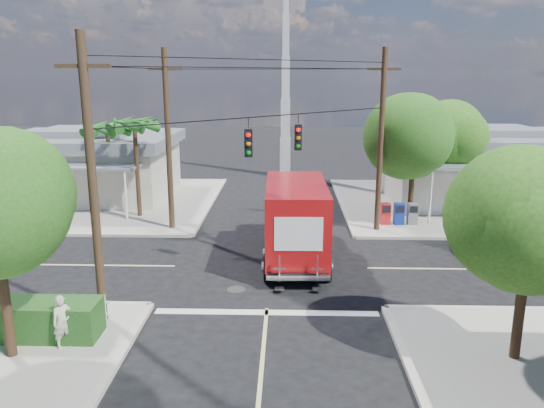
{
  "coord_description": "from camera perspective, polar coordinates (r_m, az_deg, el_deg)",
  "views": [
    {
      "loc": [
        0.66,
        -20.66,
        7.79
      ],
      "look_at": [
        0.0,
        2.0,
        2.2
      ],
      "focal_mm": 35.0,
      "sensor_mm": 36.0,
      "label": 1
    }
  ],
  "objects": [
    {
      "name": "vending_boxes",
      "position": [
        28.39,
        13.49,
        -1.02
      ],
      "size": [
        1.9,
        0.5,
        1.1
      ],
      "color": "red",
      "rests_on": "sidewalk_ne"
    },
    {
      "name": "sidewalk_ne",
      "position": [
        34.04,
        19.09,
        -0.03
      ],
      "size": [
        14.12,
        14.12,
        0.14
      ],
      "color": "#A6A096",
      "rests_on": "ground"
    },
    {
      "name": "tree_se",
      "position": [
        15.31,
        26.13,
        -1.77
      ],
      "size": [
        3.67,
        3.54,
        5.62
      ],
      "color": "#422D1C",
      "rests_on": "sidewalk_se"
    },
    {
      "name": "tree_ne_back",
      "position": [
        31.2,
        18.83,
        6.49
      ],
      "size": [
        3.77,
        3.66,
        5.82
      ],
      "color": "#422D1C",
      "rests_on": "sidewalk_ne"
    },
    {
      "name": "road_markings",
      "position": [
        20.71,
        -0.28,
        -8.22
      ],
      "size": [
        32.0,
        32.0,
        0.01
      ],
      "color": "beige",
      "rests_on": "ground"
    },
    {
      "name": "pedestrian",
      "position": [
        16.55,
        -21.61,
        -11.69
      ],
      "size": [
        0.67,
        0.67,
        1.57
      ],
      "primitive_type": "imported",
      "rotation": [
        0.0,
        0.0,
        0.78
      ],
      "color": "beige",
      "rests_on": "sidewalk_sw"
    },
    {
      "name": "picket_fence",
      "position": [
        18.68,
        -25.84,
        -9.99
      ],
      "size": [
        5.94,
        0.06,
        1.0
      ],
      "color": "silver",
      "rests_on": "sidewalk_sw"
    },
    {
      "name": "radio_tower",
      "position": [
        40.71,
        1.46,
        10.82
      ],
      "size": [
        0.8,
        0.8,
        17.0
      ],
      "color": "silver",
      "rests_on": "ground"
    },
    {
      "name": "ground",
      "position": [
        22.09,
        -0.15,
        -6.8
      ],
      "size": [
        120.0,
        120.0,
        0.0
      ],
      "primitive_type": "plane",
      "color": "black",
      "rests_on": "ground"
    },
    {
      "name": "palm_nw_back",
      "position": [
        31.5,
        -17.31,
        7.55
      ],
      "size": [
        3.01,
        3.08,
        5.19
      ],
      "color": "#422D1C",
      "rests_on": "sidewalk_nw"
    },
    {
      "name": "palm_nw_front",
      "position": [
        29.44,
        -14.58,
        8.06
      ],
      "size": [
        3.01,
        3.08,
        5.59
      ],
      "color": "#422D1C",
      "rests_on": "sidewalk_nw"
    },
    {
      "name": "building_nw",
      "position": [
        35.89,
        -19.06,
        4.17
      ],
      "size": [
        10.8,
        10.2,
        4.3
      ],
      "color": "beige",
      "rests_on": "sidewalk_nw"
    },
    {
      "name": "parked_car",
      "position": [
        25.8,
        27.03,
        -3.41
      ],
      "size": [
        6.33,
        4.21,
        1.61
      ],
      "primitive_type": "imported",
      "rotation": [
        0.0,
        0.0,
        1.86
      ],
      "color": "silver",
      "rests_on": "ground"
    },
    {
      "name": "utility_poles",
      "position": [
        22.59,
        -4.07,
        5.89
      ],
      "size": [
        12.0,
        10.68,
        9.0
      ],
      "color": "#473321",
      "rests_on": "ground"
    },
    {
      "name": "building_ne",
      "position": [
        35.13,
        21.39,
        3.94
      ],
      "size": [
        11.8,
        10.2,
        4.5
      ],
      "color": "beige",
      "rests_on": "sidewalk_ne"
    },
    {
      "name": "sidewalk_nw",
      "position": [
        34.46,
        -17.95,
        0.22
      ],
      "size": [
        14.12,
        14.12,
        0.14
      ],
      "color": "#A6A096",
      "rests_on": "ground"
    },
    {
      "name": "delivery_truck",
      "position": [
        22.73,
        2.54,
        -1.6
      ],
      "size": [
        2.67,
        7.98,
        3.43
      ],
      "color": "black",
      "rests_on": "ground"
    },
    {
      "name": "tree_ne_front",
      "position": [
        28.35,
        15.14,
        7.25
      ],
      "size": [
        4.21,
        4.14,
        6.66
      ],
      "color": "#422D1C",
      "rests_on": "sidewalk_ne"
    }
  ]
}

